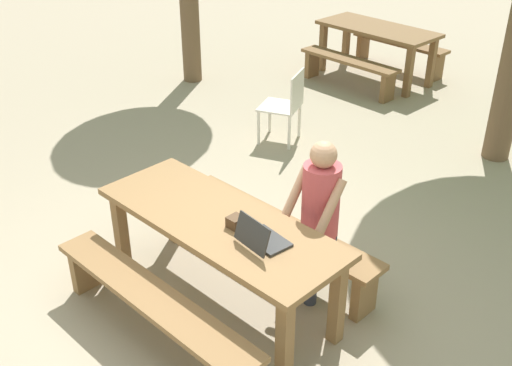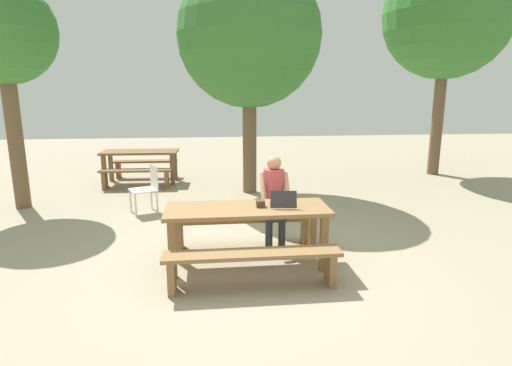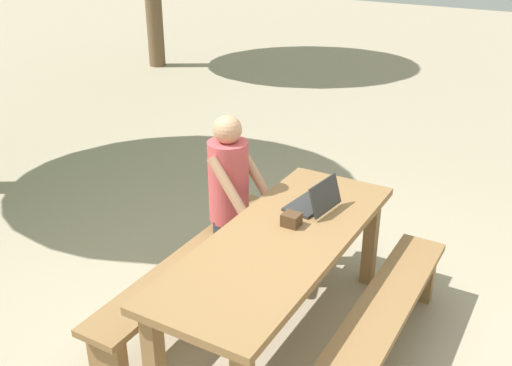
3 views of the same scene
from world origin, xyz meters
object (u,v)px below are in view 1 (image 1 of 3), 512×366
picnic_table_front (219,231)px  person_seated (317,210)px  small_pouch (236,222)px  picnic_table_mid (377,36)px  laptop (261,238)px  plastic_chair (286,105)px

picnic_table_front → person_seated: person_seated is taller
small_pouch → picnic_table_mid: size_ratio=0.06×
picnic_table_front → person_seated: (0.43, 0.61, 0.10)m
person_seated → picnic_table_front: bearing=-125.2°
laptop → picnic_table_mid: laptop is taller
plastic_chair → picnic_table_mid: 2.63m
person_seated → picnic_table_mid: (-2.54, 4.47, -0.10)m
picnic_table_front → laptop: bearing=-2.3°
laptop → picnic_table_mid: (-2.55, 5.09, -0.16)m
picnic_table_front → small_pouch: bearing=4.2°
person_seated → picnic_table_mid: bearing=119.6°
laptop → plastic_chair: 3.26m
laptop → plastic_chair: (-2.03, 2.53, -0.35)m
picnic_table_front → picnic_table_mid: picnic_table_mid is taller
picnic_table_front → person_seated: 0.75m
picnic_table_mid → small_pouch: bearing=-63.8°
laptop → small_pouch: 0.28m
plastic_chair → laptop: bearing=15.8°
laptop → person_seated: 0.63m
picnic_table_front → plastic_chair: (-1.58, 2.51, -0.18)m
small_pouch → picnic_table_mid: (-2.27, 5.06, -0.15)m
small_pouch → plastic_chair: plastic_chair is taller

